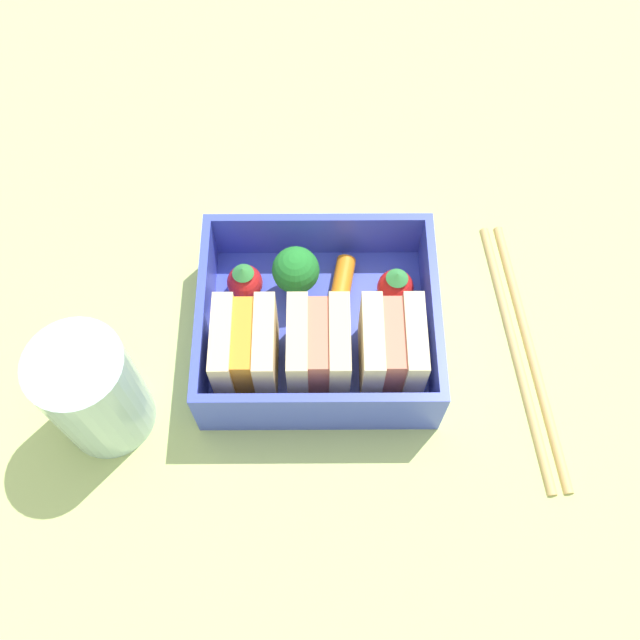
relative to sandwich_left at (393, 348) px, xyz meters
The scene contains 12 objects.
ground_plane 7.55cm from the sandwich_left, 29.95° to the right, with size 120.00×120.00×2.00cm, color #BFCE76.
bento_tray 6.60cm from the sandwich_left, 29.95° to the right, with size 16.50×14.35×1.20cm, color blue.
bento_rim 5.70cm from the sandwich_left, 29.95° to the right, with size 16.50×14.35×4.25cm.
sandwich_left is the anchor object (origin of this frame).
sandwich_center_left 4.90cm from the sandwich_left, ahead, with size 4.12×5.65×5.59cm.
sandwich_center 9.80cm from the sandwich_left, ahead, with size 4.12×5.65×5.59cm.
strawberry_far_left 5.73cm from the sandwich_left, 97.13° to the right, with size 2.66×2.66×3.26cm.
carrot_stick_far_left 7.26cm from the sandwich_left, 63.06° to the right, with size 1.43×1.43×4.31cm, color orange.
broccoli_floret 8.88cm from the sandwich_left, 43.02° to the right, with size 3.39×3.39×4.65cm.
strawberry_left 11.97cm from the sandwich_left, 30.45° to the right, with size 2.61×2.61×3.21cm.
chopstick_pair 10.80cm from the sandwich_left, behind, with size 4.04×21.40×0.70cm.
drinking_glass 19.64cm from the sandwich_left, ahead, with size 6.16×6.16×9.21cm, color silver.
Camera 1 is at (0.11, 22.92, 47.36)cm, focal length 40.00 mm.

